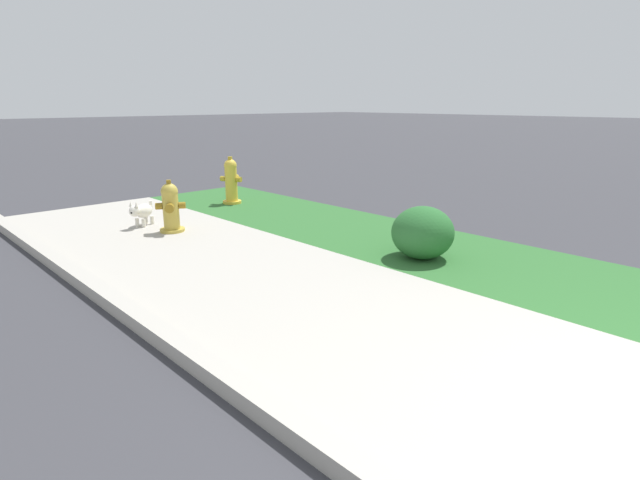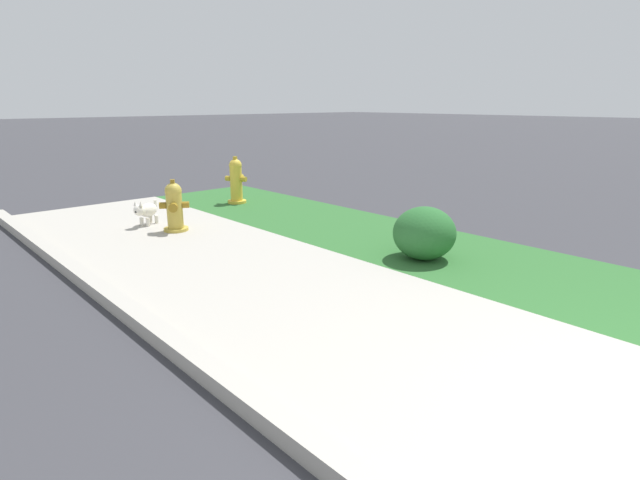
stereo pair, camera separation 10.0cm
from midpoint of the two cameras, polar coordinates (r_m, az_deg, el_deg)
fire_hydrant_across_street at (r=8.86m, az=-9.23°, el=6.71°), size 0.38×0.37×0.82m
fire_hydrant_by_grass_verge at (r=7.08m, az=-15.91°, el=3.65°), size 0.37×0.38×0.72m
small_white_dog at (r=7.54m, az=-18.88°, el=3.18°), size 0.34×0.44×0.40m
shrub_bush_near_lamp at (r=5.74m, az=12.32°, el=0.77°), size 0.71×0.71×0.60m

